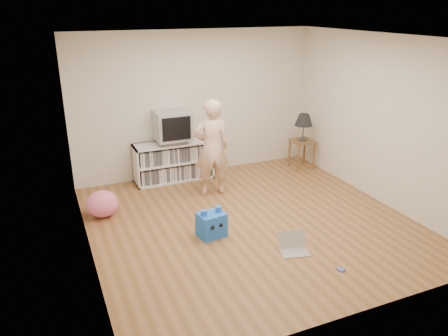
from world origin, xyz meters
The scene contains 13 objects.
ground centered at (0.00, 0.00, 0.00)m, with size 4.50×4.50×0.00m, color brown.
walls centered at (0.00, 0.00, 1.30)m, with size 4.52×4.52×2.60m.
ceiling centered at (0.00, 0.00, 2.60)m, with size 4.50×4.50×0.01m, color white.
media_unit centered at (-0.53, 2.04, 0.35)m, with size 1.40×0.45×0.70m.
dvd_deck centered at (-0.53, 2.02, 0.73)m, with size 0.45×0.35×0.07m, color gray.
crt_tv centered at (-0.53, 2.02, 1.02)m, with size 0.60×0.53×0.50m.
side_table centered at (1.93, 1.65, 0.42)m, with size 0.42×0.42×0.55m.
table_lamp centered at (1.93, 1.65, 0.94)m, with size 0.34×0.34×0.52m.
person centered at (-0.13, 1.18, 0.80)m, with size 0.59×0.39×1.61m, color beige.
laptop centered at (0.16, -0.94, 0.07)m, with size 0.42×0.36×0.25m.
playing_cards centered at (0.44, -1.55, 0.01)m, with size 0.07×0.09×0.02m, color #4862C1.
plush_blue centered at (-0.67, -0.16, 0.18)m, with size 0.39×0.35×0.41m.
plush_pink centered at (-1.95, 1.04, 0.20)m, with size 0.47×0.47×0.40m, color pink.
Camera 1 is at (-2.60, -5.10, 3.00)m, focal length 35.00 mm.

